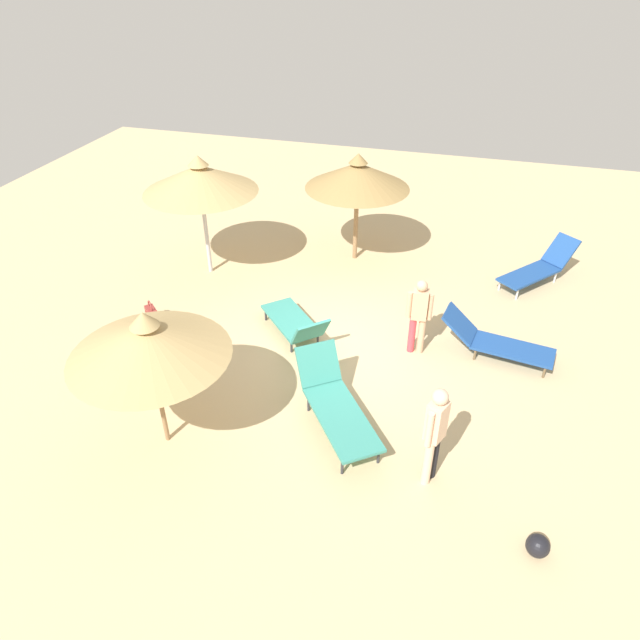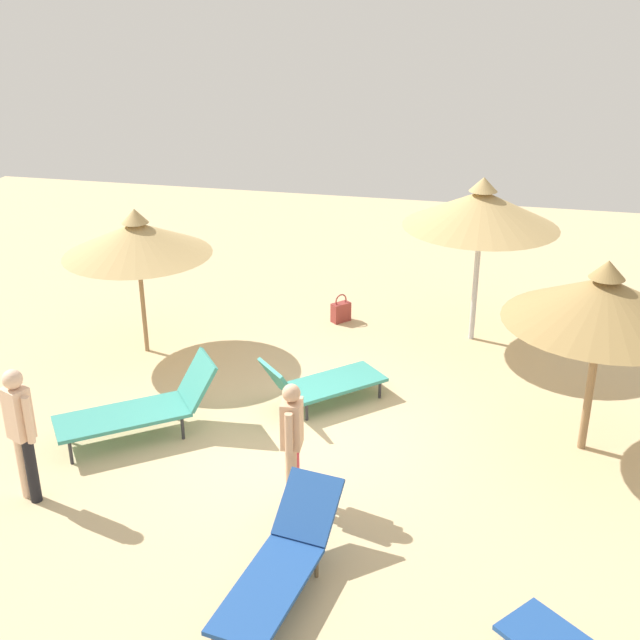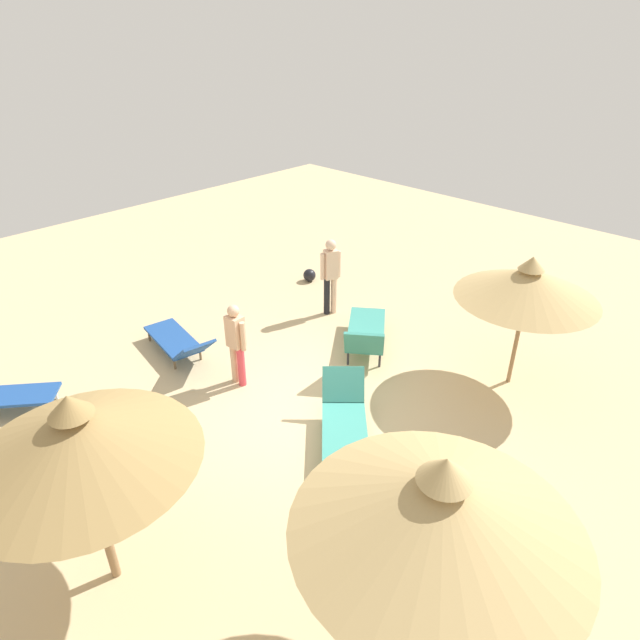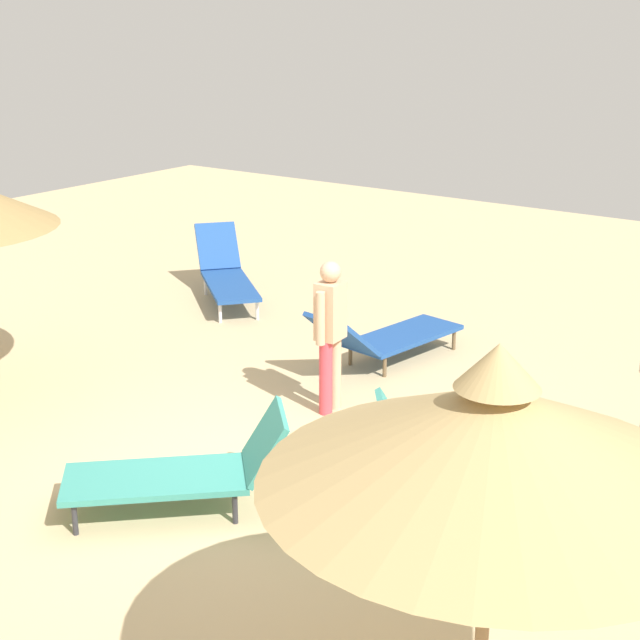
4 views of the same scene
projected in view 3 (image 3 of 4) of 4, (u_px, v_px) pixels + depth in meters
The scene contains 11 objects.
ground at pixel (311, 414), 8.81m from camera, with size 24.00×24.00×0.10m, color tan.
parasol_umbrella_front at pixel (78, 437), 5.23m from camera, with size 2.35×2.35×2.54m.
parasol_umbrella_near_right at pixel (440, 506), 4.27m from camera, with size 2.45×2.45×2.72m.
parasol_umbrella_far_left at pixel (528, 284), 8.60m from camera, with size 2.28×2.28×2.35m.
lounge_chair_back at pixel (344, 420), 8.07m from camera, with size 1.72×1.69×0.80m.
lounge_chair_center at pixel (366, 333), 10.11m from camera, with size 2.06×1.79×0.97m.
lounge_chair_near_left at pixel (180, 342), 10.01m from camera, with size 0.92×2.10×0.77m.
person_standing_far_right at pixel (236, 341), 9.07m from camera, with size 0.24×0.46×1.52m.
person_standing_front at pixel (331, 272), 11.26m from camera, with size 0.42×0.31×1.67m.
handbag at pixel (541, 529), 6.55m from camera, with size 0.35×0.36×0.51m.
beach_ball at pixel (309, 275), 13.06m from camera, with size 0.30×0.30×0.30m, color black.
Camera 3 is at (4.88, 4.93, 5.59)m, focal length 30.47 mm.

